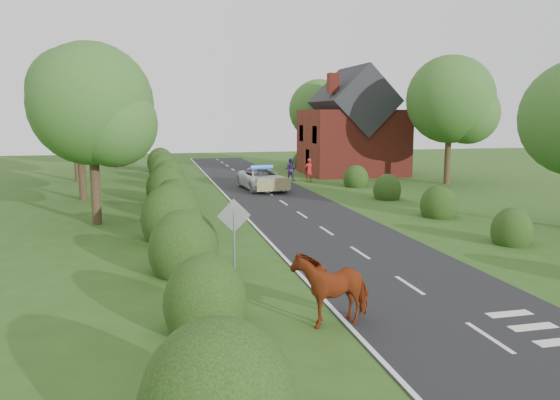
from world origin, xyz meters
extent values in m
plane|color=#2E4B1A|center=(0.00, 0.00, 0.00)|extent=(120.00, 120.00, 0.00)
cube|color=black|center=(0.00, 15.00, 0.01)|extent=(6.00, 70.00, 0.02)
cube|color=white|center=(0.00, -4.00, 0.03)|extent=(0.12, 1.80, 0.01)
cube|color=white|center=(0.00, 0.00, 0.03)|extent=(0.12, 1.80, 0.01)
cube|color=white|center=(0.00, 4.00, 0.03)|extent=(0.12, 1.80, 0.01)
cube|color=white|center=(0.00, 8.00, 0.03)|extent=(0.12, 1.80, 0.01)
cube|color=white|center=(0.00, 12.00, 0.03)|extent=(0.12, 1.80, 0.01)
cube|color=white|center=(0.00, 16.00, 0.03)|extent=(0.12, 1.80, 0.01)
cube|color=white|center=(0.00, 20.00, 0.03)|extent=(0.12, 1.80, 0.01)
cube|color=white|center=(0.00, 24.00, 0.03)|extent=(0.12, 1.80, 0.01)
cube|color=white|center=(0.00, 28.00, 0.03)|extent=(0.12, 1.80, 0.01)
cube|color=white|center=(0.00, 32.00, 0.03)|extent=(0.12, 1.80, 0.01)
cube|color=white|center=(0.00, 36.00, 0.03)|extent=(0.12, 1.80, 0.01)
cube|color=white|center=(0.00, 40.00, 0.03)|extent=(0.12, 1.80, 0.01)
cube|color=white|center=(0.00, 44.00, 0.03)|extent=(0.12, 1.80, 0.01)
cube|color=white|center=(0.00, 48.00, 0.03)|extent=(0.12, 1.80, 0.01)
cube|color=white|center=(-2.90, 15.00, 0.03)|extent=(0.12, 70.00, 0.01)
cube|color=white|center=(1.40, -4.60, 0.03)|extent=(1.20, 0.35, 0.01)
cube|color=white|center=(1.40, -3.70, 0.03)|extent=(1.20, 0.35, 0.01)
cube|color=white|center=(1.40, -2.80, 0.03)|extent=(1.20, 0.35, 0.01)
ellipsoid|color=black|center=(-6.30, -2.00, 0.66)|extent=(2.00, 2.10, 2.40)
ellipsoid|color=black|center=(-6.50, 3.00, 0.74)|extent=(2.30, 2.41, 2.70)
ellipsoid|color=black|center=(-6.70, 8.00, 0.83)|extent=(2.50, 2.62, 3.00)
ellipsoid|color=black|center=(-6.40, 13.00, 0.69)|extent=(2.10, 2.20, 2.50)
ellipsoid|color=black|center=(-6.60, 18.00, 0.77)|extent=(2.40, 2.52, 2.80)
ellipsoid|color=black|center=(-6.30, 24.00, 0.72)|extent=(2.20, 2.31, 2.60)
ellipsoid|color=black|center=(-6.50, 30.00, 0.74)|extent=(2.30, 2.41, 2.70)
ellipsoid|color=black|center=(-6.60, 36.00, 0.77)|extent=(2.40, 2.52, 2.80)
ellipsoid|color=black|center=(6.40, 4.00, 0.52)|extent=(1.60, 1.68, 1.90)
ellipsoid|color=black|center=(6.60, 10.00, 0.58)|extent=(1.90, 2.00, 2.10)
ellipsoid|color=black|center=(6.50, 16.00, 0.55)|extent=(1.70, 1.78, 2.00)
ellipsoid|color=black|center=(6.80, 22.00, 0.55)|extent=(1.80, 1.89, 2.00)
ellipsoid|color=black|center=(6.60, 36.00, 0.55)|extent=(1.70, 1.78, 2.00)
cylinder|color=#332316|center=(-10.00, 12.00, 1.98)|extent=(0.44, 0.44, 3.96)
sphere|color=#2D5D21|center=(-10.00, 12.00, 5.58)|extent=(5.60, 5.60, 5.60)
sphere|color=#436F2A|center=(-9.02, 11.44, 4.68)|extent=(3.92, 3.92, 3.92)
cylinder|color=#332316|center=(-11.50, 20.00, 1.87)|extent=(0.44, 0.44, 3.74)
sphere|color=#2D5D21|center=(-11.50, 20.00, 5.27)|extent=(5.60, 5.60, 5.60)
sphere|color=#436F2A|center=(-10.52, 19.44, 4.42)|extent=(3.92, 3.92, 3.92)
cylinder|color=#332316|center=(-13.00, 30.00, 2.42)|extent=(0.44, 0.44, 4.84)
sphere|color=#2D5D21|center=(-13.00, 30.00, 6.82)|extent=(6.80, 6.80, 6.80)
sphere|color=#436F2A|center=(-11.81, 29.32, 5.72)|extent=(4.76, 4.76, 4.76)
cylinder|color=#332316|center=(-10.50, 40.00, 2.09)|extent=(0.44, 0.44, 4.18)
sphere|color=#2D5D21|center=(-10.50, 40.00, 5.89)|extent=(6.00, 6.00, 6.00)
sphere|color=#436F2A|center=(-9.45, 39.40, 4.94)|extent=(4.20, 4.20, 4.20)
cylinder|color=#332316|center=(14.00, 22.00, 2.20)|extent=(0.44, 0.44, 4.40)
sphere|color=#2D5D21|center=(14.00, 22.00, 6.20)|extent=(6.40, 6.40, 6.40)
sphere|color=#436F2A|center=(15.12, 21.36, 5.20)|extent=(4.48, 4.48, 4.48)
cylinder|color=#332316|center=(9.00, 38.00, 1.98)|extent=(0.44, 0.44, 3.96)
sphere|color=#2D5D21|center=(9.00, 38.00, 5.58)|extent=(6.00, 6.00, 6.00)
sphere|color=#436F2A|center=(10.05, 37.40, 4.68)|extent=(4.20, 4.20, 4.20)
cylinder|color=gray|center=(-5.00, 2.00, 1.10)|extent=(0.08, 0.08, 2.20)
cube|color=gray|center=(-5.00, 2.00, 2.00)|extent=(1.06, 0.04, 1.06)
cube|color=maroon|center=(9.50, 30.00, 2.75)|extent=(8.00, 7.00, 5.50)
cube|color=black|center=(9.50, 30.00, 6.20)|extent=(5.94, 7.40, 5.94)
cube|color=maroon|center=(7.00, 28.00, 7.60)|extent=(0.80, 0.80, 1.60)
imported|color=#7D370E|center=(-3.21, -2.14, 0.75)|extent=(2.29, 1.50, 1.51)
imported|color=silver|center=(-0.06, 21.92, 0.76)|extent=(2.93, 5.63, 1.51)
cube|color=yellow|center=(0.15, 19.18, 0.68)|extent=(2.26, 0.24, 0.83)
cube|color=blue|center=(-0.06, 21.92, 1.59)|extent=(1.53, 0.40, 0.14)
imported|color=maroon|center=(4.25, 25.28, 0.91)|extent=(0.76, 0.60, 1.82)
imported|color=#311F50|center=(3.08, 26.36, 0.89)|extent=(1.10, 1.05, 1.78)
camera|label=1|loc=(-7.44, -14.48, 5.09)|focal=35.00mm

